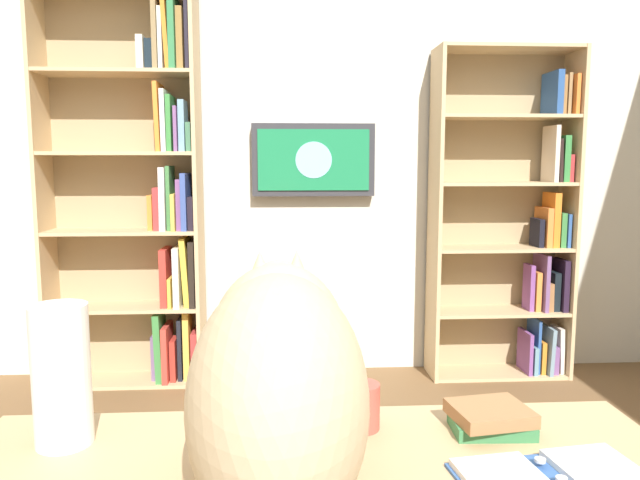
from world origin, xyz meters
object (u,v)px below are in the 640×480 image
Objects in this scene: paper_towel_roll at (61,375)px; coffee_mug at (361,406)px; bookshelf_left at (515,224)px; cat at (278,378)px; desk_book_stack at (491,419)px; wall_mounted_tv at (313,160)px; bookshelf_right at (145,196)px.

paper_towel_roll reaches higher than coffee_mug.
coffee_mug is at bearing 61.94° from bookshelf_left.
bookshelf_left is at bearing -127.88° from paper_towel_roll.
cat is at bearing 153.09° from paper_towel_roll.
bookshelf_left is 11.48× the size of desk_book_stack.
bookshelf_left is 1.28m from wall_mounted_tv.
desk_book_stack is at bearing 179.88° from paper_towel_roll.
desk_book_stack is (-0.43, -0.21, -0.18)m from cat.
wall_mounted_tv is 7.59× the size of coffee_mug.
paper_towel_roll is 0.60m from coffee_mug.
wall_mounted_tv reaches higher than paper_towel_roll.
paper_towel_roll is at bearing 98.89° from bookshelf_right.
wall_mounted_tv is 2.67m from cat.
coffee_mug is (-0.17, -0.25, -0.16)m from cat.
cat is 0.51m from desk_book_stack.
bookshelf_left reaches higher than cat.
paper_towel_roll is 1.64× the size of desk_book_stack.
bookshelf_right reaches higher than cat.
bookshelf_left is at bearing -179.93° from bookshelf_right.
cat is 2.36× the size of paper_towel_roll.
wall_mounted_tv is 2.61× the size of paper_towel_roll.
wall_mounted_tv is at bearing -94.04° from cat.
desk_book_stack is (-0.26, 0.03, -0.02)m from coffee_mug.
cat is at bearing 85.96° from wall_mounted_tv.
bookshelf_left is at bearing 176.15° from wall_mounted_tv.
bookshelf_left is 2.20m from bookshelf_right.
bookshelf_left reaches higher than desk_book_stack.
wall_mounted_tv is at bearing -84.23° from desk_book_stack.
bookshelf_left is at bearing -118.06° from coffee_mug.
paper_towel_roll is (1.82, 2.35, -0.05)m from bookshelf_left.
bookshelf_right is at bearing -72.83° from cat.
bookshelf_right reaches higher than coffee_mug.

